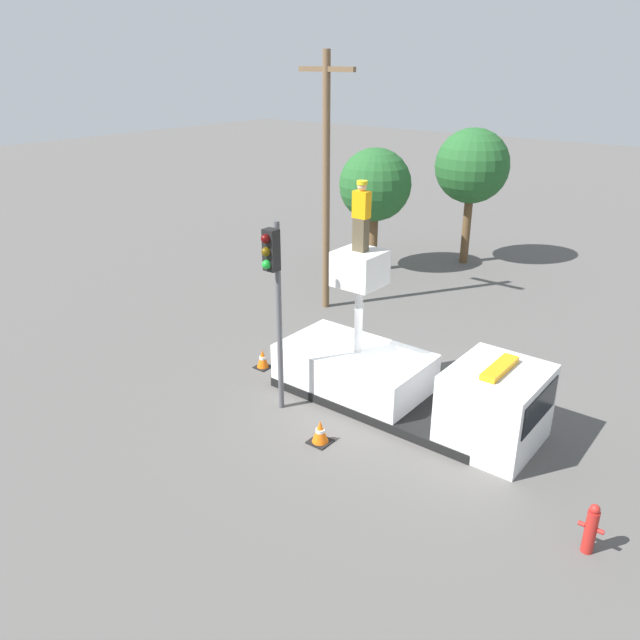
{
  "coord_description": "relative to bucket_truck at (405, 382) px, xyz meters",
  "views": [
    {
      "loc": [
        7.6,
        -12.44,
        8.48
      ],
      "look_at": [
        -1.46,
        -0.94,
        2.31
      ],
      "focal_mm": 35.0,
      "sensor_mm": 36.0,
      "label": 1
    }
  ],
  "objects": [
    {
      "name": "ground_plane",
      "position": [
        -0.58,
        0.0,
        -0.82
      ],
      "size": [
        120.0,
        120.0,
        0.0
      ],
      "primitive_type": "plane",
      "color": "#565451"
    },
    {
      "name": "bucket_truck",
      "position": [
        0.0,
        0.0,
        0.0
      ],
      "size": [
        7.05,
        2.4,
        4.02
      ],
      "color": "black",
      "rests_on": "ground"
    },
    {
      "name": "worker",
      "position": [
        -1.49,
        0.0,
        4.09
      ],
      "size": [
        0.4,
        0.26,
        1.75
      ],
      "color": "brown",
      "rests_on": "bucket_truck"
    },
    {
      "name": "traffic_light_pole",
      "position": [
        -2.59,
        -2.03,
        2.72
      ],
      "size": [
        0.34,
        0.57,
        4.98
      ],
      "color": "#515156",
      "rests_on": "ground"
    },
    {
      "name": "fire_hydrant",
      "position": [
        5.33,
        -2.27,
        -0.29
      ],
      "size": [
        0.46,
        0.22,
        1.06
      ],
      "color": "#B2231E",
      "rests_on": "ground"
    },
    {
      "name": "traffic_cone_rear",
      "position": [
        -4.52,
        -0.53,
        -0.54
      ],
      "size": [
        0.44,
        0.44,
        0.59
      ],
      "color": "black",
      "rests_on": "ground"
    },
    {
      "name": "traffic_cone_curbside",
      "position": [
        -0.78,
        -2.54,
        -0.54
      ],
      "size": [
        0.51,
        0.51,
        0.59
      ],
      "color": "black",
      "rests_on": "ground"
    },
    {
      "name": "tree_left_bg",
      "position": [
        -4.52,
        12.63,
        3.41
      ],
      "size": [
        3.14,
        3.14,
        5.83
      ],
      "color": "brown",
      "rests_on": "ground"
    },
    {
      "name": "tree_right_bg",
      "position": [
        -7.13,
        9.18,
        2.83
      ],
      "size": [
        2.97,
        2.97,
        5.17
      ],
      "color": "brown",
      "rests_on": "ground"
    },
    {
      "name": "utility_pole",
      "position": [
        -6.09,
        4.54,
        3.89
      ],
      "size": [
        2.2,
        0.26,
        8.75
      ],
      "color": "brown",
      "rests_on": "ground"
    }
  ]
}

